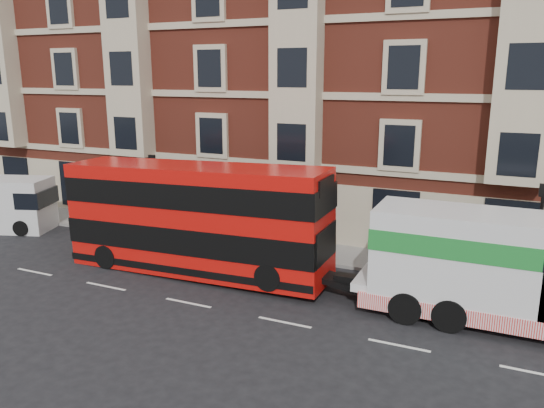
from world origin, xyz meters
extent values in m
plane|color=black|center=(0.00, 0.00, 0.00)|extent=(120.00, 120.00, 0.00)
cube|color=slate|center=(0.00, 7.50, 0.07)|extent=(90.00, 3.00, 0.15)
cube|color=maroon|center=(0.50, 15.00, 9.00)|extent=(45.00, 12.00, 18.00)
cylinder|color=black|center=(-6.00, 6.20, 2.15)|extent=(0.14, 0.14, 4.00)
cube|color=black|center=(-6.00, 6.20, 4.25)|extent=(0.35, 0.15, 0.50)
cylinder|color=black|center=(12.00, 6.20, 2.15)|extent=(0.14, 0.14, 4.00)
cube|color=black|center=(12.00, 6.20, 4.25)|extent=(0.35, 0.15, 0.50)
cube|color=red|center=(-1.40, 2.90, 2.47)|extent=(11.77, 2.63, 4.63)
cube|color=black|center=(-1.40, 2.90, 1.79)|extent=(11.81, 2.69, 1.10)
cube|color=black|center=(-1.40, 2.90, 3.68)|extent=(11.81, 2.69, 1.05)
cylinder|color=black|center=(-5.40, 1.71, 0.55)|extent=(1.09, 0.34, 1.09)
cylinder|color=black|center=(-5.40, 4.08, 0.55)|extent=(1.09, 0.34, 1.09)
cylinder|color=black|center=(2.59, 1.71, 0.86)|extent=(1.09, 0.34, 1.09)
cylinder|color=black|center=(2.59, 4.08, 0.86)|extent=(1.09, 0.34, 1.09)
cube|color=silver|center=(10.60, 2.90, 1.00)|extent=(9.46, 2.42, 0.32)
cube|color=silver|center=(9.33, 2.90, 2.42)|extent=(5.68, 2.63, 3.05)
cube|color=#1A792B|center=(9.33, 2.90, 2.94)|extent=(5.73, 2.67, 0.74)
cube|color=red|center=(10.39, 2.90, 0.63)|extent=(8.41, 2.69, 0.58)
cylinder|color=black|center=(9.33, 1.71, 0.58)|extent=(1.16, 0.42, 1.16)
cylinder|color=black|center=(9.33, 4.08, 0.58)|extent=(1.16, 0.42, 1.16)
cylinder|color=black|center=(7.86, 1.71, 0.58)|extent=(1.16, 0.42, 1.16)
cylinder|color=black|center=(7.86, 4.08, 0.58)|extent=(1.16, 0.42, 1.16)
cylinder|color=black|center=(-13.00, 3.71, 0.43)|extent=(0.90, 0.54, 0.85)
cylinder|color=black|center=(-13.67, 5.74, 0.43)|extent=(0.90, 0.54, 0.85)
imported|color=#1A1F35|center=(-9.41, 6.63, 0.90)|extent=(0.64, 0.53, 1.50)
camera|label=1|loc=(10.58, -15.82, 8.52)|focal=35.00mm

